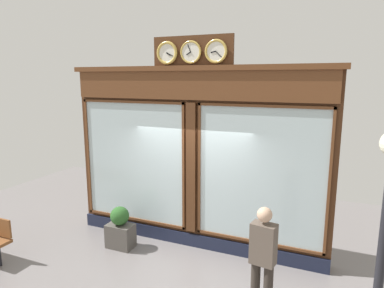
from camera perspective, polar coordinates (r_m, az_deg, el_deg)
shop_facade at (r=7.04m, az=0.40°, el=-2.24°), size 5.58×0.42×4.30m
pedestrian at (r=5.37m, az=11.74°, el=-17.90°), size 0.39×0.27×1.69m
planter_box at (r=7.56m, az=-11.84°, el=-14.77°), size 0.56×0.36×0.50m
planter_shrub at (r=7.38m, az=-11.97°, el=-11.64°), size 0.39×0.39×0.39m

